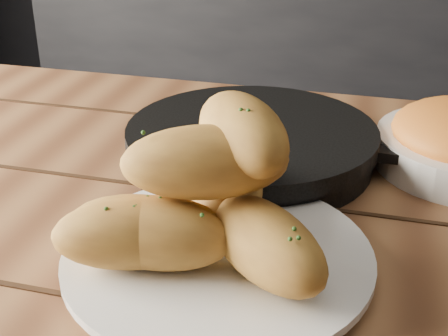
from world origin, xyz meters
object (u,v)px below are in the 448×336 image
Objects in this scene: table at (215,328)px; plate at (218,259)px; bread_rolls at (204,200)px; skillet at (253,144)px.

table is 0.11m from plate.
table is at bearing 91.28° from bread_rolls.
skillet is (-0.01, 0.22, -0.05)m from bread_rolls.
bread_rolls is at bearing -88.26° from skillet.
table is at bearing 112.92° from plate.
plate is 0.22m from skillet.
skillet reaches higher than plate.
plate is 1.07× the size of bread_rolls.
skillet is (-0.01, 0.19, 0.12)m from table.
bread_rolls reaches higher than plate.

